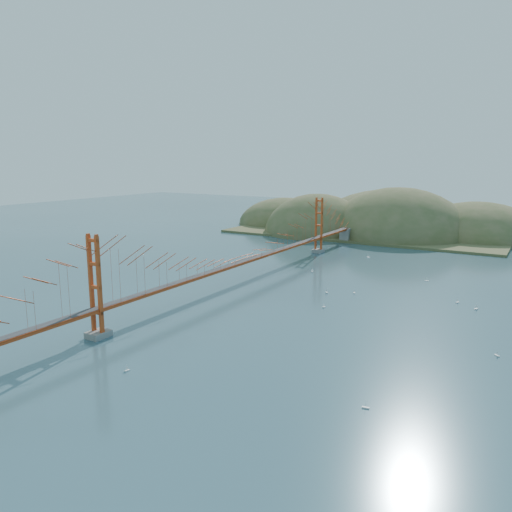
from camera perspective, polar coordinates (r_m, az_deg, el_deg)
The scene contains 15 objects.
ground at distance 81.16m, azimuth -1.55°, elevation -2.94°, with size 320.00×320.00×0.00m, color #2C4B58.
bridge at distance 79.90m, azimuth -1.50°, elevation 1.97°, with size 2.20×94.40×12.00m.
far_headlands at distance 142.09m, azimuth 14.28°, elevation 2.79°, with size 84.00×58.00×25.00m.
sailboat_7 at distance 86.02m, azimuth 18.93°, elevation -2.64°, with size 0.57×0.50×0.66m.
sailboat_16 at distance 75.60m, azimuth 11.18°, elevation -4.10°, with size 0.56×0.56×0.59m.
sailboat_10 at distance 49.57m, azimuth -14.53°, elevation -12.47°, with size 0.49×0.56×0.63m.
sailboat_0 at distance 67.85m, azimuth 7.75°, elevation -5.74°, with size 0.56×0.56×0.62m.
sailboat_9 at distance 72.52m, azimuth 23.85°, elevation -5.49°, with size 0.67×0.67×0.75m.
sailboat_13 at distance 42.57m, azimuth 12.44°, elevation -16.46°, with size 0.61×0.55×0.70m.
sailboat_12 at distance 103.85m, azimuth 12.65°, elevation -0.02°, with size 0.50×0.40×0.59m.
sailboat_2 at distance 56.92m, azimuth 25.83°, elevation -10.12°, with size 0.61×0.61×0.64m.
sailboat_1 at distance 75.06m, azimuth 8.08°, elevation -4.09°, with size 0.67×0.67×0.70m.
sailboat_3 at distance 102.90m, azimuth 12.79°, elevation -0.13°, with size 0.53×0.53×0.57m.
sailboat_14 at distance 74.77m, azimuth 22.03°, elevation -4.87°, with size 0.62×0.62×0.67m.
sailboat_extra_0 at distance 88.48m, azimuth 6.45°, elevation -1.72°, with size 0.61×0.61×0.67m.
Camera 1 is at (42.42, -66.34, 19.65)m, focal length 35.00 mm.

